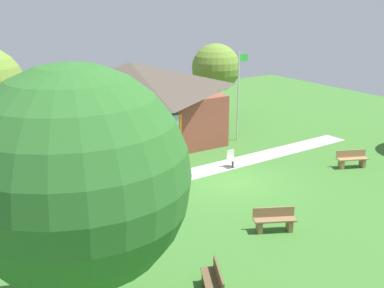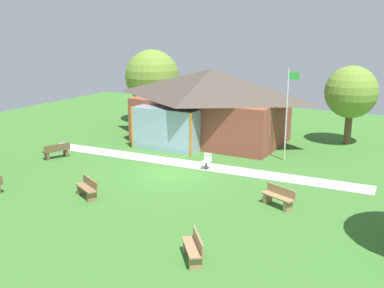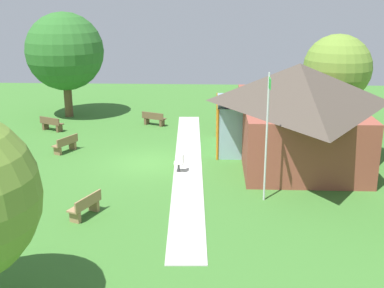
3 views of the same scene
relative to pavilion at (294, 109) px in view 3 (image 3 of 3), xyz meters
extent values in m
plane|color=#3D752D|center=(1.45, -7.00, -2.43)|extent=(44.00, 44.00, 0.00)
cube|color=brown|center=(0.06, 0.15, -1.02)|extent=(9.09, 5.36, 2.82)
pyramid|color=#4C4238|center=(0.06, 0.15, 1.31)|extent=(10.09, 6.36, 1.83)
cube|color=#8CB2BF|center=(-1.30, -3.13, -1.16)|extent=(4.09, 1.20, 2.54)
cylinder|color=orange|center=(-3.34, -3.73, -1.16)|extent=(0.12, 0.12, 2.54)
cylinder|color=orange|center=(0.75, -3.73, -1.16)|extent=(0.12, 0.12, 2.54)
cube|color=#BCB7B2|center=(1.45, -5.13, -2.41)|extent=(18.88, 2.16, 0.03)
cylinder|color=silver|center=(5.69, -1.90, 0.10)|extent=(0.08, 0.08, 5.06)
cube|color=green|center=(5.99, -1.90, 2.28)|extent=(0.60, 0.02, 0.40)
cube|color=brown|center=(-5.82, -7.61, -1.98)|extent=(1.02, 1.55, 0.06)
cube|color=brown|center=(-6.04, -8.11, -2.23)|extent=(0.43, 0.31, 0.39)
cube|color=brown|center=(-5.59, -7.11, -2.23)|extent=(0.43, 0.31, 0.39)
cube|color=brown|center=(-5.64, -7.69, -1.77)|extent=(0.67, 1.39, 0.36)
cube|color=#9E7A51|center=(7.51, -8.60, -1.98)|extent=(1.55, 1.00, 0.06)
cube|color=#9E7A51|center=(8.01, -8.82, -2.23)|extent=(0.30, 0.43, 0.39)
cube|color=#9E7A51|center=(7.00, -8.39, -2.23)|extent=(0.30, 0.43, 0.39)
cube|color=#9E7A51|center=(7.58, -8.43, -1.77)|extent=(1.40, 0.65, 0.36)
cube|color=brown|center=(-4.27, -13.54, -1.98)|extent=(1.06, 1.54, 0.06)
cube|color=brown|center=(-4.51, -14.03, -2.23)|extent=(0.43, 0.32, 0.39)
cube|color=brown|center=(-4.02, -13.04, -2.23)|extent=(0.43, 0.32, 0.39)
cube|color=brown|center=(-4.10, -13.62, -1.77)|extent=(0.72, 1.37, 0.36)
cube|color=olive|center=(-0.16, -11.56, -1.98)|extent=(1.54, 1.06, 0.06)
cube|color=olive|center=(0.33, -11.81, -2.23)|extent=(0.32, 0.43, 0.39)
cube|color=olive|center=(-0.65, -11.31, -2.23)|extent=(0.32, 0.43, 0.39)
cube|color=olive|center=(-0.07, -11.39, -1.77)|extent=(1.37, 0.72, 0.36)
cube|color=beige|center=(2.63, -5.50, -1.99)|extent=(0.45, 0.45, 0.04)
cube|color=beige|center=(2.62, -5.30, -1.77)|extent=(0.44, 0.05, 0.40)
cylinder|color=#4C4C51|center=(2.63, -5.50, -2.22)|extent=(0.10, 0.10, 0.42)
cylinder|color=#4C4C51|center=(2.63, -5.50, -2.42)|extent=(0.36, 0.36, 0.02)
cylinder|color=brown|center=(-7.89, -13.55, -1.22)|extent=(0.53, 0.53, 2.42)
sphere|color=#2D6B28|center=(-7.89, -13.55, 1.86)|extent=(4.98, 4.98, 4.98)
cylinder|color=brown|center=(-6.60, 3.54, -1.45)|extent=(0.49, 0.49, 1.95)
sphere|color=olive|center=(-6.60, 3.54, 1.07)|extent=(4.12, 4.12, 4.12)
camera|label=1|loc=(-11.12, -23.13, 5.65)|focal=45.67mm
camera|label=2|loc=(12.89, -25.93, 4.87)|focal=42.95mm
camera|label=3|loc=(24.07, -3.93, 5.40)|focal=46.68mm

